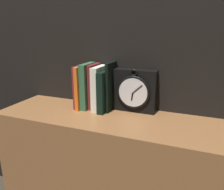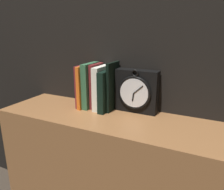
{
  "view_description": "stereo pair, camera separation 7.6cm",
  "coord_description": "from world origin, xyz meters",
  "px_view_note": "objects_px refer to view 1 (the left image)",
  "views": [
    {
      "loc": [
        0.35,
        -0.9,
        1.14
      ],
      "look_at": [
        0.0,
        0.0,
        0.85
      ],
      "focal_mm": 35.0,
      "sensor_mm": 36.0,
      "label": 1
    },
    {
      "loc": [
        0.42,
        -0.87,
        1.14
      ],
      "look_at": [
        0.0,
        0.0,
        0.85
      ],
      "focal_mm": 35.0,
      "sensor_mm": 36.0,
      "label": 2
    }
  ],
  "objects_px": {
    "book_slot4_white": "(99,88)",
    "book_slot6_black": "(111,87)",
    "book_slot2_green": "(88,86)",
    "book_slot5_black": "(106,91)",
    "book_slot1_orange": "(83,87)",
    "clock": "(135,91)",
    "book_slot3_maroon": "(94,86)",
    "book_slot0_maroon": "(81,86)"
  },
  "relations": [
    {
      "from": "book_slot4_white",
      "to": "book_slot6_black",
      "type": "distance_m",
      "value": 0.06
    },
    {
      "from": "book_slot4_white",
      "to": "book_slot6_black",
      "type": "xyz_separation_m",
      "value": [
        0.06,
        0.01,
        0.01
      ]
    },
    {
      "from": "book_slot2_green",
      "to": "book_slot5_black",
      "type": "relative_size",
      "value": 1.14
    },
    {
      "from": "book_slot1_orange",
      "to": "book_slot5_black",
      "type": "relative_size",
      "value": 1.08
    },
    {
      "from": "clock",
      "to": "book_slot2_green",
      "type": "bearing_deg",
      "value": -172.29
    },
    {
      "from": "book_slot3_maroon",
      "to": "book_slot6_black",
      "type": "bearing_deg",
      "value": -2.15
    },
    {
      "from": "book_slot0_maroon",
      "to": "book_slot4_white",
      "type": "distance_m",
      "value": 0.11
    },
    {
      "from": "book_slot2_green",
      "to": "book_slot3_maroon",
      "type": "relative_size",
      "value": 1.01
    },
    {
      "from": "book_slot0_maroon",
      "to": "book_slot5_black",
      "type": "height_order",
      "value": "book_slot0_maroon"
    },
    {
      "from": "book_slot3_maroon",
      "to": "book_slot4_white",
      "type": "xyz_separation_m",
      "value": [
        0.03,
        -0.01,
        -0.0
      ]
    },
    {
      "from": "book_slot3_maroon",
      "to": "book_slot5_black",
      "type": "distance_m",
      "value": 0.08
    },
    {
      "from": "book_slot2_green",
      "to": "book_slot3_maroon",
      "type": "distance_m",
      "value": 0.03
    },
    {
      "from": "book_slot0_maroon",
      "to": "book_slot5_black",
      "type": "xyz_separation_m",
      "value": [
        0.15,
        -0.01,
        -0.01
      ]
    },
    {
      "from": "book_slot0_maroon",
      "to": "book_slot2_green",
      "type": "xyz_separation_m",
      "value": [
        0.04,
        0.0,
        0.01
      ]
    },
    {
      "from": "clock",
      "to": "book_slot3_maroon",
      "type": "bearing_deg",
      "value": -173.95
    },
    {
      "from": "book_slot1_orange",
      "to": "book_slot4_white",
      "type": "relative_size",
      "value": 1.0
    },
    {
      "from": "book_slot0_maroon",
      "to": "book_slot2_green",
      "type": "distance_m",
      "value": 0.04
    },
    {
      "from": "book_slot3_maroon",
      "to": "book_slot6_black",
      "type": "relative_size",
      "value": 0.94
    },
    {
      "from": "book_slot0_maroon",
      "to": "book_slot2_green",
      "type": "relative_size",
      "value": 0.95
    },
    {
      "from": "clock",
      "to": "book_slot1_orange",
      "type": "relative_size",
      "value": 0.99
    },
    {
      "from": "book_slot1_orange",
      "to": "book_slot3_maroon",
      "type": "xyz_separation_m",
      "value": [
        0.06,
        0.02,
        0.0
      ]
    },
    {
      "from": "book_slot4_white",
      "to": "book_slot5_black",
      "type": "relative_size",
      "value": 1.08
    },
    {
      "from": "book_slot2_green",
      "to": "book_slot4_white",
      "type": "distance_m",
      "value": 0.07
    },
    {
      "from": "book_slot0_maroon",
      "to": "book_slot4_white",
      "type": "xyz_separation_m",
      "value": [
        0.11,
        -0.0,
        0.0
      ]
    },
    {
      "from": "clock",
      "to": "book_slot6_black",
      "type": "height_order",
      "value": "book_slot6_black"
    },
    {
      "from": "book_slot3_maroon",
      "to": "clock",
      "type": "bearing_deg",
      "value": 6.05
    },
    {
      "from": "book_slot5_black",
      "to": "book_slot0_maroon",
      "type": "bearing_deg",
      "value": 177.1
    },
    {
      "from": "book_slot2_green",
      "to": "book_slot6_black",
      "type": "relative_size",
      "value": 0.95
    },
    {
      "from": "clock",
      "to": "book_slot1_orange",
      "type": "distance_m",
      "value": 0.28
    },
    {
      "from": "book_slot6_black",
      "to": "book_slot0_maroon",
      "type": "bearing_deg",
      "value": -177.43
    },
    {
      "from": "book_slot2_green",
      "to": "book_slot4_white",
      "type": "bearing_deg",
      "value": -0.78
    },
    {
      "from": "book_slot2_green",
      "to": "book_slot3_maroon",
      "type": "bearing_deg",
      "value": 18.68
    },
    {
      "from": "book_slot0_maroon",
      "to": "book_slot1_orange",
      "type": "distance_m",
      "value": 0.02
    },
    {
      "from": "book_slot4_white",
      "to": "book_slot5_black",
      "type": "bearing_deg",
      "value": -11.08
    },
    {
      "from": "book_slot1_orange",
      "to": "book_slot3_maroon",
      "type": "relative_size",
      "value": 0.96
    },
    {
      "from": "clock",
      "to": "book_slot0_maroon",
      "type": "bearing_deg",
      "value": -173.29
    },
    {
      "from": "book_slot2_green",
      "to": "book_slot4_white",
      "type": "xyz_separation_m",
      "value": [
        0.07,
        -0.0,
        -0.01
      ]
    },
    {
      "from": "book_slot3_maroon",
      "to": "book_slot4_white",
      "type": "height_order",
      "value": "book_slot3_maroon"
    },
    {
      "from": "book_slot1_orange",
      "to": "book_slot2_green",
      "type": "bearing_deg",
      "value": 14.51
    },
    {
      "from": "book_slot1_orange",
      "to": "book_slot3_maroon",
      "type": "height_order",
      "value": "book_slot3_maroon"
    },
    {
      "from": "book_slot4_white",
      "to": "book_slot6_black",
      "type": "relative_size",
      "value": 0.91
    },
    {
      "from": "book_slot1_orange",
      "to": "book_slot6_black",
      "type": "height_order",
      "value": "book_slot6_black"
    }
  ]
}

